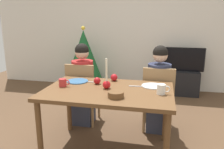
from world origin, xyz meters
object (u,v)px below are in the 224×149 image
(mug_right, at_px, (162,89))
(apple_by_left_plate, at_px, (97,81))
(dining_table, at_px, (108,97))
(candle_centerpiece, at_px, (107,83))
(plate_right, at_px, (152,86))
(christmas_tree, at_px, (84,58))
(person_right_child, at_px, (158,91))
(bowl_walnuts, at_px, (116,94))
(chair_right, at_px, (158,95))
(chair_left, at_px, (82,90))
(plate_left, at_px, (77,81))
(tv_stand, at_px, (182,82))
(mug_left, at_px, (63,83))
(tv, at_px, (184,59))
(person_left_child, at_px, (83,86))
(apple_near_candle, at_px, (114,77))

(mug_right, bearing_deg, apple_by_left_plate, 164.29)
(dining_table, bearing_deg, candle_centerpiece, 133.06)
(plate_right, bearing_deg, christmas_tree, 127.88)
(person_right_child, distance_m, bowl_walnuts, 0.98)
(dining_table, xyz_separation_m, chair_right, (0.54, 0.61, -0.15))
(chair_right, bearing_deg, person_right_child, 90.00)
(chair_left, xyz_separation_m, plate_left, (0.08, -0.38, 0.24))
(tv_stand, bearing_deg, chair_left, -131.55)
(mug_left, height_order, mug_right, mug_right)
(chair_left, distance_m, apple_by_left_plate, 0.62)
(plate_right, xyz_separation_m, mug_left, (-1.00, -0.22, 0.04))
(candle_centerpiece, bearing_deg, tv, 66.20)
(person_left_child, distance_m, bowl_walnuts, 1.11)
(apple_near_candle, bearing_deg, plate_right, -16.47)
(tv_stand, bearing_deg, tv, 90.00)
(person_right_child, bearing_deg, chair_left, -178.24)
(tv_stand, distance_m, mug_left, 2.81)
(plate_left, bearing_deg, apple_near_candle, 17.20)
(chair_right, xyz_separation_m, mug_left, (-1.07, -0.61, 0.28))
(person_right_child, relative_size, apple_by_left_plate, 14.42)
(christmas_tree, bearing_deg, mug_right, -53.67)
(mug_left, bearing_deg, apple_by_left_plate, 26.49)
(mug_right, bearing_deg, plate_left, 165.77)
(dining_table, height_order, mug_left, mug_left)
(chair_left, xyz_separation_m, candle_centerpiece, (0.50, -0.58, 0.31))
(bowl_walnuts, bearing_deg, candle_centerpiece, 121.38)
(dining_table, xyz_separation_m, apple_near_candle, (-0.01, 0.36, 0.13))
(plate_left, distance_m, apple_by_left_plate, 0.27)
(tv, distance_m, apple_near_candle, 2.18)
(plate_right, relative_size, apple_near_candle, 2.86)
(dining_table, bearing_deg, person_right_child, 50.04)
(candle_centerpiece, bearing_deg, plate_right, 21.25)
(chair_right, bearing_deg, chair_left, 180.00)
(dining_table, xyz_separation_m, tv, (0.98, 2.30, 0.04))
(tv, bearing_deg, christmas_tree, -174.75)
(tv, bearing_deg, chair_left, -131.54)
(tv, bearing_deg, plate_right, -103.77)
(chair_left, relative_size, christmas_tree, 0.67)
(tv_stand, distance_m, candle_centerpiece, 2.55)
(tv, height_order, mug_right, tv)
(chair_left, distance_m, tv, 2.27)
(person_left_child, relative_size, mug_right, 8.63)
(chair_right, height_order, bowl_walnuts, chair_right)
(dining_table, relative_size, person_right_child, 1.19)
(dining_table, bearing_deg, chair_left, 130.53)
(christmas_tree, bearing_deg, mug_left, -77.21)
(tv, bearing_deg, mug_right, -99.96)
(plate_left, bearing_deg, mug_left, -111.88)
(christmas_tree, relative_size, mug_left, 10.43)
(tv, distance_m, mug_right, 2.37)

